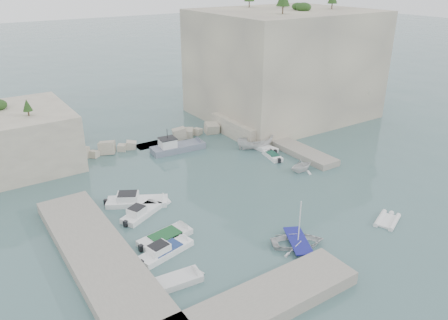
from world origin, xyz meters
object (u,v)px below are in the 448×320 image
motorboat_a (137,204)px  work_boat (178,150)px  motorboat_d (166,254)px  inflatable_dinghy (387,222)px  motorboat_e (178,283)px  tender_east_c (262,149)px  tender_east_b (272,158)px  tender_east_a (301,171)px  rowboat (298,245)px  motorboat_b (142,215)px  tender_east_d (255,149)px  motorboat_c (165,240)px

motorboat_a → work_boat: bearing=74.8°
motorboat_d → inflatable_dinghy: size_ratio=1.55×
motorboat_e → tender_east_c: same height
tender_east_b → tender_east_a: bearing=-165.4°
motorboat_e → motorboat_d: bearing=82.0°
tender_east_b → motorboat_a: bearing=106.1°
rowboat → inflatable_dinghy: bearing=-75.1°
motorboat_b → work_boat: work_boat is taller
tender_east_c → rowboat: bearing=142.5°
tender_east_a → work_boat: size_ratio=0.42×
tender_east_a → tender_east_b: tender_east_a is taller
rowboat → tender_east_b: (10.78, 16.71, 0.00)m
motorboat_b → work_boat: (11.19, 13.25, 0.00)m
rowboat → tender_east_a: size_ratio=1.44×
tender_east_d → work_boat: (-9.19, 5.33, 0.00)m
rowboat → tender_east_d: bearing=-2.0°
tender_east_c → motorboat_e: bearing=121.4°
inflatable_dinghy → tender_east_b: 18.65m
motorboat_e → tender_east_b: size_ratio=1.07×
tender_east_d → work_boat: work_boat is taller
motorboat_c → work_boat: 21.60m
motorboat_e → inflatable_dinghy: size_ratio=1.16×
motorboat_d → inflatable_dinghy: bearing=-32.4°
motorboat_a → rowboat: bearing=-29.5°
motorboat_d → tender_east_c: bearing=20.6°
rowboat → work_boat: work_boat is taller
motorboat_c → inflatable_dinghy: 21.72m
tender_east_c → motorboat_d: bearing=115.9°
motorboat_c → tender_east_d: (20.40, 13.14, 0.00)m
motorboat_d → tender_east_b: size_ratio=1.44×
tender_east_b → tender_east_c: size_ratio=0.74×
motorboat_b → motorboat_d: size_ratio=0.93×
motorboat_b → tender_east_d: size_ratio=1.01×
motorboat_a → tender_east_d: (19.84, 5.46, 0.00)m
motorboat_b → tender_east_c: bearing=-7.8°
inflatable_dinghy → tender_east_b: tender_east_b is taller
work_boat → motorboat_d: bearing=-116.0°
motorboat_c → tender_east_b: 22.40m
motorboat_b → tender_east_d: tender_east_d is taller
motorboat_e → tender_east_b: bearing=40.1°
motorboat_d → motorboat_a: bearing=68.7°
rowboat → tender_east_b: rowboat is taller
motorboat_d → work_boat: bearing=46.6°
motorboat_c → tender_east_c: (21.13, 12.54, 0.00)m
motorboat_a → tender_east_d: tender_east_d is taller
motorboat_a → inflatable_dinghy: motorboat_a is taller
motorboat_d → inflatable_dinghy: motorboat_d is taller
motorboat_d → tender_east_b: (21.26, 11.29, 0.00)m
motorboat_d → inflatable_dinghy: 21.79m
motorboat_b → tender_east_c: 22.35m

